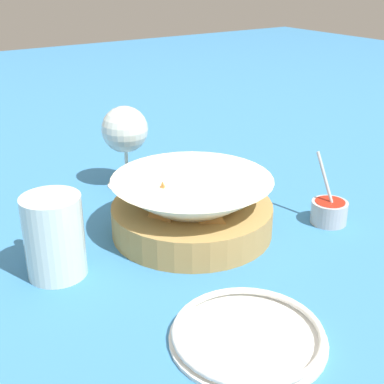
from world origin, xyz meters
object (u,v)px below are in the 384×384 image
(wine_glass, at_px, (125,132))
(food_basket, at_px, (192,209))
(beer_mug, at_px, (54,239))
(side_plate, at_px, (248,335))
(sauce_cup, at_px, (329,211))

(wine_glass, bearing_deg, food_basket, 178.75)
(beer_mug, bearing_deg, side_plate, -153.82)
(food_basket, xyz_separation_m, sauce_cup, (-0.09, -0.20, -0.02))
(sauce_cup, bearing_deg, wine_glass, 31.36)
(food_basket, relative_size, beer_mug, 2.02)
(wine_glass, bearing_deg, side_plate, 168.33)
(sauce_cup, bearing_deg, food_basket, 64.47)
(food_basket, height_order, side_plate, food_basket)
(wine_glass, xyz_separation_m, beer_mug, (-0.22, 0.22, -0.05))
(sauce_cup, distance_m, side_plate, 0.33)
(food_basket, xyz_separation_m, beer_mug, (0.00, 0.22, 0.01))
(sauce_cup, distance_m, beer_mug, 0.43)
(food_basket, bearing_deg, sauce_cup, -115.53)
(sauce_cup, height_order, beer_mug, beer_mug)
(wine_glass, relative_size, side_plate, 0.85)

